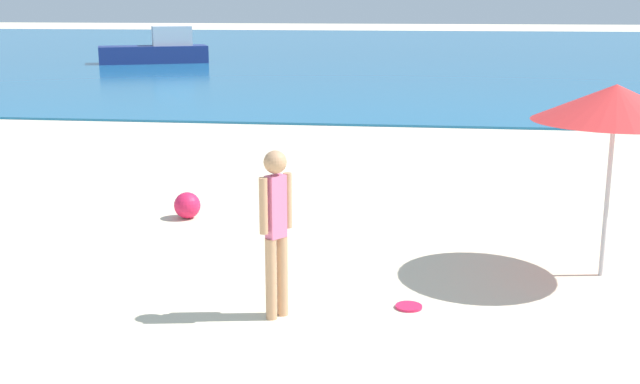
{
  "coord_description": "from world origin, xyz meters",
  "views": [
    {
      "loc": [
        1.13,
        -3.12,
        2.97
      ],
      "look_at": [
        -0.06,
        6.14,
        0.7
      ],
      "focal_mm": 44.54,
      "sensor_mm": 36.0,
      "label": 1
    }
  ],
  "objects_px": {
    "boat_near": "(157,50)",
    "beach_umbrella": "(615,103)",
    "person_standing": "(276,224)",
    "frisbee": "(409,307)",
    "beach_ball": "(187,205)"
  },
  "relations": [
    {
      "from": "boat_near",
      "to": "beach_umbrella",
      "type": "bearing_deg",
      "value": 94.54
    },
    {
      "from": "boat_near",
      "to": "beach_umbrella",
      "type": "relative_size",
      "value": 2.48
    },
    {
      "from": "person_standing",
      "to": "boat_near",
      "type": "bearing_deg",
      "value": -120.28
    },
    {
      "from": "boat_near",
      "to": "person_standing",
      "type": "bearing_deg",
      "value": 87.8
    },
    {
      "from": "person_standing",
      "to": "beach_umbrella",
      "type": "xyz_separation_m",
      "value": [
        3.35,
        1.62,
        0.99
      ]
    },
    {
      "from": "boat_near",
      "to": "frisbee",
      "type": "bearing_deg",
      "value": 90.16
    },
    {
      "from": "beach_ball",
      "to": "person_standing",
      "type": "bearing_deg",
      "value": -60.62
    },
    {
      "from": "person_standing",
      "to": "frisbee",
      "type": "relative_size",
      "value": 6.1
    },
    {
      "from": "person_standing",
      "to": "boat_near",
      "type": "distance_m",
      "value": 31.71
    },
    {
      "from": "frisbee",
      "to": "boat_near",
      "type": "xyz_separation_m",
      "value": [
        -12.39,
        29.3,
        0.64
      ]
    },
    {
      "from": "frisbee",
      "to": "beach_ball",
      "type": "height_order",
      "value": "beach_ball"
    },
    {
      "from": "frisbee",
      "to": "boat_near",
      "type": "bearing_deg",
      "value": 112.93
    },
    {
      "from": "person_standing",
      "to": "frisbee",
      "type": "xyz_separation_m",
      "value": [
        1.25,
        0.38,
        -0.91
      ]
    },
    {
      "from": "frisbee",
      "to": "beach_umbrella",
      "type": "distance_m",
      "value": 3.09
    },
    {
      "from": "boat_near",
      "to": "beach_ball",
      "type": "xyz_separation_m",
      "value": [
        9.26,
        -26.35,
        -0.46
      ]
    }
  ]
}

